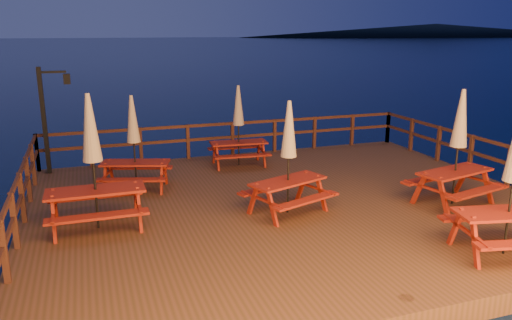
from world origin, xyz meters
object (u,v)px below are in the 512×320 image
object	(u,v)px
picnic_table_0	(289,156)
picnic_table_1	(458,146)
picnic_table_2	(134,142)
lamp_post	(49,110)

from	to	relation	value
picnic_table_0	picnic_table_1	world-z (taller)	picnic_table_1
picnic_table_1	picnic_table_2	size ratio (longest dim) A/B	1.11
lamp_post	picnic_table_0	xyz separation A→B (m)	(5.08, -5.15, -0.48)
lamp_post	picnic_table_1	size ratio (longest dim) A/B	1.11
picnic_table_0	picnic_table_1	xyz separation A→B (m)	(3.90, -0.72, 0.09)
lamp_post	picnic_table_0	world-z (taller)	lamp_post
picnic_table_0	picnic_table_2	bearing A→B (deg)	117.49
picnic_table_2	picnic_table_0	bearing A→B (deg)	-25.24
picnic_table_0	lamp_post	bearing A→B (deg)	114.88
picnic_table_1	picnic_table_2	bearing A→B (deg)	140.35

